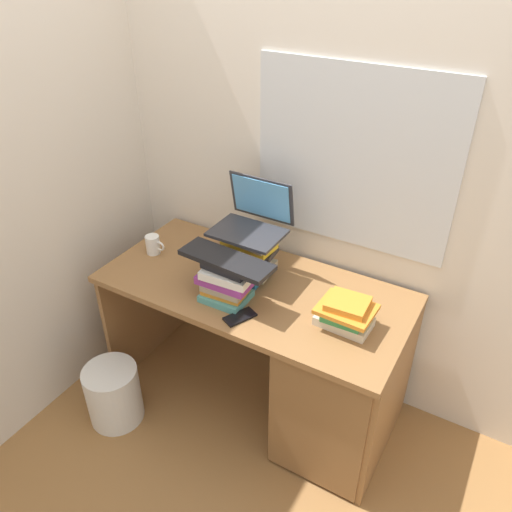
# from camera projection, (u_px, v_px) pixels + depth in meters

# --- Properties ---
(ground_plane) EXTENTS (6.00, 6.00, 0.00)m
(ground_plane) POSITION_uv_depth(u_px,v_px,m) (254.00, 395.00, 2.74)
(ground_plane) COLOR olive
(wall_back) EXTENTS (6.00, 0.06, 2.60)m
(wall_back) POSITION_uv_depth(u_px,v_px,m) (296.00, 141.00, 2.30)
(wall_back) COLOR silver
(wall_back) RESTS_ON ground
(wall_left) EXTENTS (0.05, 6.00, 2.60)m
(wall_left) POSITION_uv_depth(u_px,v_px,m) (86.00, 130.00, 2.42)
(wall_left) COLOR beige
(wall_left) RESTS_ON ground
(desk) EXTENTS (1.43, 0.67, 0.73)m
(desk) POSITION_uv_depth(u_px,v_px,m) (319.00, 370.00, 2.35)
(desk) COLOR olive
(desk) RESTS_ON ground
(book_stack_tall) EXTENTS (0.25, 0.18, 0.22)m
(book_stack_tall) POSITION_uv_depth(u_px,v_px,m) (249.00, 255.00, 2.35)
(book_stack_tall) COLOR #2672B2
(book_stack_tall) RESTS_ON desk
(book_stack_keyboard_riser) EXTENTS (0.25, 0.17, 0.20)m
(book_stack_keyboard_riser) POSITION_uv_depth(u_px,v_px,m) (227.00, 281.00, 2.21)
(book_stack_keyboard_riser) COLOR teal
(book_stack_keyboard_riser) RESTS_ON desk
(book_stack_side) EXTENTS (0.24, 0.19, 0.13)m
(book_stack_side) POSITION_uv_depth(u_px,v_px,m) (346.00, 313.00, 2.08)
(book_stack_side) COLOR beige
(book_stack_side) RESTS_ON desk
(laptop) EXTENTS (0.32, 0.27, 0.23)m
(laptop) POSITION_uv_depth(u_px,v_px,m) (253.00, 218.00, 2.30)
(laptop) COLOR #2D2D33
(laptop) RESTS_ON book_stack_tall
(keyboard) EXTENTS (0.43, 0.17, 0.02)m
(keyboard) POSITION_uv_depth(u_px,v_px,m) (226.00, 260.00, 2.15)
(keyboard) COLOR black
(keyboard) RESTS_ON book_stack_keyboard_riser
(computer_mouse) EXTENTS (0.06, 0.10, 0.04)m
(computer_mouse) POSITION_uv_depth(u_px,v_px,m) (325.00, 310.00, 2.17)
(computer_mouse) COLOR #A5A8AD
(computer_mouse) RESTS_ON desk
(mug) EXTENTS (0.11, 0.07, 0.10)m
(mug) POSITION_uv_depth(u_px,v_px,m) (153.00, 245.00, 2.55)
(mug) COLOR white
(mug) RESTS_ON desk
(cell_phone) EXTENTS (0.12, 0.15, 0.01)m
(cell_phone) POSITION_uv_depth(u_px,v_px,m) (240.00, 317.00, 2.15)
(cell_phone) COLOR black
(cell_phone) RESTS_ON desk
(wastebasket) EXTENTS (0.27, 0.27, 0.32)m
(wastebasket) POSITION_uv_depth(u_px,v_px,m) (114.00, 394.00, 2.54)
(wastebasket) COLOR silver
(wastebasket) RESTS_ON ground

